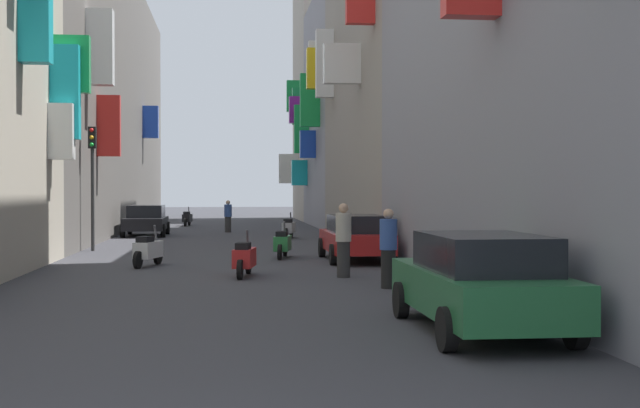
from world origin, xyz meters
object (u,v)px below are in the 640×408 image
Objects in this scene: scooter_white at (148,250)px; pedestrian_near_right at (388,249)px; parked_car_green at (480,281)px; pedestrian_near_left at (343,240)px; pedestrian_crossing at (228,216)px; traffic_light_near_corner at (92,167)px; parked_car_black at (146,220)px; parked_car_red at (356,236)px; scooter_black at (187,218)px; scooter_red at (244,258)px; scooter_silver at (289,228)px; scooter_green at (282,243)px.

pedestrian_near_right is at bearing -45.75° from scooter_white.
pedestrian_near_left is (-0.95, 8.06, 0.13)m from parked_car_green.
traffic_light_near_corner reaches higher than pedestrian_crossing.
parked_car_black is at bearing 108.85° from pedestrian_near_left.
pedestrian_near_left is (5.00, -3.43, 0.44)m from scooter_white.
parked_car_red is at bearing 87.12° from pedestrian_near_right.
parked_car_red is 2.35× the size of scooter_black.
scooter_red is 1.03× the size of scooter_black.
pedestrian_crossing is (-2.66, 5.39, 0.33)m from scooter_silver.
traffic_light_near_corner is at bearing -110.65° from pedestrian_crossing.
scooter_black is (1.37, 10.53, -0.28)m from parked_car_black.
pedestrian_crossing is at bearing 96.02° from scooter_green.
scooter_silver is (-1.16, 11.98, -0.27)m from parked_car_red.
parked_car_red is at bearing -30.11° from scooter_green.
pedestrian_near_right is (3.46, -24.42, 0.07)m from pedestrian_crossing.
scooter_silver is 19.05m from pedestrian_near_right.
parked_car_green is 14.12m from scooter_green.
pedestrian_near_left is at bearing -102.15° from parked_car_red.
parked_car_red is 17.78m from pedestrian_crossing.
scooter_red is 2.46m from pedestrian_near_left.
scooter_silver is 1.03× the size of scooter_black.
pedestrian_near_left reaches higher than parked_car_black.
pedestrian_near_left is at bearing 105.43° from pedestrian_near_right.
parked_car_green is 2.33× the size of scooter_silver.
scooter_red is 1.20× the size of pedestrian_crossing.
scooter_silver is 14.04m from scooter_black.
parked_car_red is 16.41m from parked_car_black.
pedestrian_crossing reaches higher than parked_car_red.
pedestrian_near_right reaches higher than scooter_black.
pedestrian_near_left is at bearing -34.48° from scooter_white.
parked_car_red is 5.48m from scooter_red.
pedestrian_crossing is at bearing 83.30° from scooter_white.
pedestrian_crossing is at bearing 91.10° from scooter_red.
traffic_light_near_corner is (-6.36, 3.77, 2.47)m from scooter_green.
pedestrian_crossing is at bearing 97.11° from parked_car_green.
pedestrian_near_right reaches higher than scooter_white.
scooter_silver is 0.98× the size of scooter_green.
traffic_light_near_corner is at bearing 149.37° from scooter_green.
scooter_red is (4.18, -18.84, -0.28)m from parked_car_black.
scooter_black is 20.37m from traffic_light_near_corner.
parked_car_black is 22.78m from pedestrian_near_right.
parked_car_green is 2.28× the size of scooter_green.
parked_car_black is at bearing 95.68° from scooter_white.
parked_car_black is at bearing 108.49° from pedestrian_near_right.
pedestrian_near_left is at bearing -52.32° from traffic_light_near_corner.
parked_car_black is 2.07× the size of scooter_green.
scooter_silver is (-1.10, 24.72, -0.31)m from parked_car_green.
parked_car_red reaches higher than scooter_silver.
scooter_white and scooter_red have the same top height.
pedestrian_near_left is 2.46m from pedestrian_near_right.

